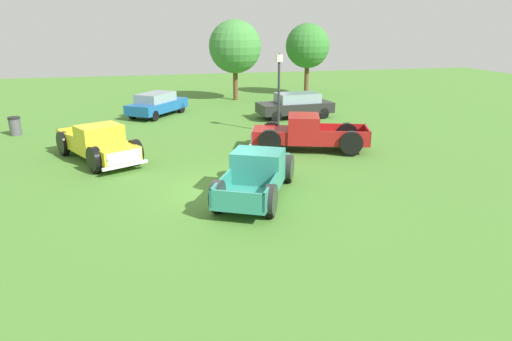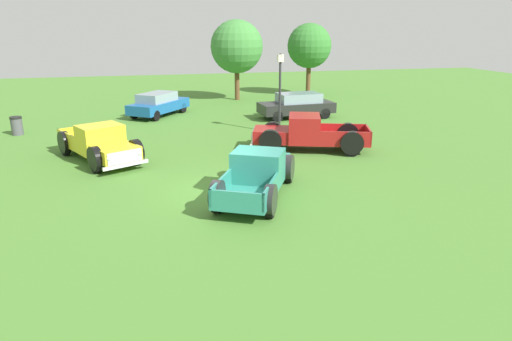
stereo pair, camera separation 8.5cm
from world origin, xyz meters
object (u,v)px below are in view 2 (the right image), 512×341
at_px(pickup_truck_behind_right, 102,144).
at_px(sedan_distant_b, 297,105).
at_px(sedan_distant_a, 158,104).
at_px(trash_can, 17,126).
at_px(pickup_truck_behind_left, 303,134).
at_px(oak_tree_west, 309,46).
at_px(pickup_truck_foreground, 258,173).
at_px(oak_tree_east, 237,47).
at_px(lamp_post_far, 280,92).

relative_size(pickup_truck_behind_right, sedan_distant_b, 1.14).
height_order(sedan_distant_a, trash_can, sedan_distant_a).
distance_m(pickup_truck_behind_left, oak_tree_west, 17.89).
bearing_deg(pickup_truck_foreground, pickup_truck_behind_right, 136.20).
xyz_separation_m(pickup_truck_foreground, pickup_truck_behind_right, (-5.39, 5.16, 0.02)).
bearing_deg(oak_tree_west, pickup_truck_behind_left, -110.64).
xyz_separation_m(oak_tree_east, oak_tree_west, (6.14, 1.25, -0.06)).
distance_m(sedan_distant_b, lamp_post_far, 4.58).
bearing_deg(lamp_post_far, pickup_truck_foreground, -110.87).
bearing_deg(lamp_post_far, sedan_distant_b, 59.43).
bearing_deg(sedan_distant_b, oak_tree_east, 105.02).
relative_size(sedan_distant_b, oak_tree_east, 0.79).
xyz_separation_m(sedan_distant_b, lamp_post_far, (-2.22, -3.77, 1.36)).
xyz_separation_m(pickup_truck_foreground, oak_tree_west, (9.50, 21.45, 3.14)).
bearing_deg(pickup_truck_behind_right, pickup_truck_foreground, -43.80).
height_order(pickup_truck_foreground, oak_tree_west, oak_tree_west).
bearing_deg(pickup_truck_behind_left, lamp_post_far, 90.51).
bearing_deg(lamp_post_far, oak_tree_west, 64.21).
height_order(pickup_truck_foreground, lamp_post_far, lamp_post_far).
bearing_deg(oak_tree_east, sedan_distant_b, -74.98).
xyz_separation_m(pickup_truck_behind_left, oak_tree_west, (6.21, 16.49, 3.09)).
distance_m(pickup_truck_behind_left, lamp_post_far, 3.83).
height_order(pickup_truck_behind_right, oak_tree_east, oak_tree_east).
relative_size(sedan_distant_a, trash_can, 4.77).
xyz_separation_m(pickup_truck_foreground, sedan_distant_a, (-2.71, 14.94, 0.05)).
bearing_deg(oak_tree_east, lamp_post_far, -90.51).
distance_m(lamp_post_far, oak_tree_east, 11.81).
bearing_deg(pickup_truck_foreground, pickup_truck_behind_left, 56.49).
distance_m(pickup_truck_behind_right, lamp_post_far, 9.38).
bearing_deg(oak_tree_west, sedan_distant_b, -113.71).
bearing_deg(oak_tree_east, oak_tree_west, 11.51).
distance_m(sedan_distant_b, trash_can, 15.56).
xyz_separation_m(pickup_truck_foreground, trash_can, (-10.05, 11.34, -0.23)).
xyz_separation_m(sedan_distant_a, sedan_distant_b, (8.19, -2.65, 0.03)).
xyz_separation_m(pickup_truck_behind_left, trash_can, (-13.33, 6.39, -0.29)).
height_order(sedan_distant_b, oak_tree_east, oak_tree_east).
height_order(sedan_distant_a, lamp_post_far, lamp_post_far).
bearing_deg(pickup_truck_behind_left, sedan_distant_a, 121.00).
bearing_deg(sedan_distant_b, oak_tree_west, 66.29).
bearing_deg(pickup_truck_foreground, sedan_distant_b, 65.99).
xyz_separation_m(lamp_post_far, trash_can, (-13.30, 2.81, -1.67)).
bearing_deg(trash_can, pickup_truck_behind_left, -25.59).
height_order(lamp_post_far, oak_tree_east, oak_tree_east).
relative_size(pickup_truck_foreground, pickup_truck_behind_right, 0.97).
relative_size(trash_can, oak_tree_east, 0.16).
relative_size(pickup_truck_behind_right, sedan_distant_a, 1.17).
bearing_deg(trash_can, lamp_post_far, -11.95).
height_order(pickup_truck_foreground, trash_can, pickup_truck_foreground).
bearing_deg(pickup_truck_behind_right, oak_tree_west, 47.58).
height_order(oak_tree_east, oak_tree_west, oak_tree_east).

